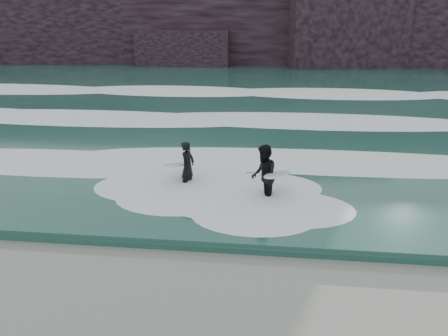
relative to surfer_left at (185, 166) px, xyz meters
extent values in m
plane|color=#8B7550|center=(0.93, -6.98, -0.85)|extent=(120.00, 120.00, 0.00)
cube|color=#1E493E|center=(0.93, 22.02, -0.70)|extent=(90.00, 52.00, 0.30)
cube|color=black|center=(0.93, 39.02, 4.15)|extent=(70.00, 9.00, 10.00)
ellipsoid|color=white|center=(0.93, 2.02, -0.45)|extent=(60.00, 3.20, 0.20)
ellipsoid|color=white|center=(0.93, 9.02, -0.43)|extent=(60.00, 4.00, 0.24)
ellipsoid|color=white|center=(0.93, 18.02, -0.40)|extent=(60.00, 4.80, 0.30)
imported|color=black|center=(0.11, -0.01, -0.01)|extent=(0.57, 0.71, 1.68)
ellipsoid|color=white|center=(-0.29, 0.04, 0.02)|extent=(0.74, 2.21, 0.70)
imported|color=black|center=(2.63, -0.94, 0.11)|extent=(0.77, 0.97, 1.92)
ellipsoid|color=white|center=(3.05, -0.94, 0.18)|extent=(1.15, 2.06, 0.49)
camera|label=1|loc=(2.85, -13.37, 4.72)|focal=35.00mm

